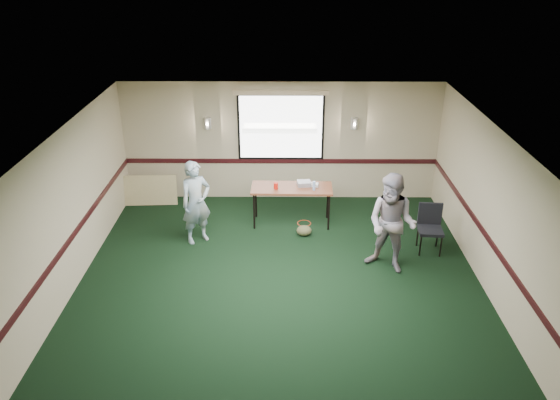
{
  "coord_description": "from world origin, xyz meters",
  "views": [
    {
      "loc": [
        0.06,
        -7.51,
        5.38
      ],
      "look_at": [
        0.0,
        1.3,
        1.2
      ],
      "focal_mm": 35.0,
      "sensor_mm": 36.0,
      "label": 1
    }
  ],
  "objects_px": {
    "person_left": "(196,202)",
    "projector": "(304,183)",
    "conference_chair": "(430,224)",
    "folding_table": "(292,190)",
    "person_right": "(392,224)"
  },
  "relations": [
    {
      "from": "conference_chair",
      "to": "person_left",
      "type": "relative_size",
      "value": 0.55
    },
    {
      "from": "folding_table",
      "to": "person_left",
      "type": "height_order",
      "value": "person_left"
    },
    {
      "from": "projector",
      "to": "conference_chair",
      "type": "xyz_separation_m",
      "value": [
        2.37,
        -1.13,
        -0.34
      ]
    },
    {
      "from": "folding_table",
      "to": "person_right",
      "type": "relative_size",
      "value": 0.91
    },
    {
      "from": "conference_chair",
      "to": "person_left",
      "type": "bearing_deg",
      "value": -179.4
    },
    {
      "from": "conference_chair",
      "to": "person_left",
      "type": "xyz_separation_m",
      "value": [
        -4.47,
        0.29,
        0.3
      ]
    },
    {
      "from": "projector",
      "to": "conference_chair",
      "type": "distance_m",
      "value": 2.64
    },
    {
      "from": "conference_chair",
      "to": "person_right",
      "type": "distance_m",
      "value": 1.21
    },
    {
      "from": "projector",
      "to": "conference_chair",
      "type": "height_order",
      "value": "same"
    },
    {
      "from": "folding_table",
      "to": "projector",
      "type": "relative_size",
      "value": 6.11
    },
    {
      "from": "folding_table",
      "to": "projector",
      "type": "bearing_deg",
      "value": 21.22
    },
    {
      "from": "folding_table",
      "to": "person_right",
      "type": "bearing_deg",
      "value": -44.16
    },
    {
      "from": "folding_table",
      "to": "person_left",
      "type": "distance_m",
      "value": 2.0
    },
    {
      "from": "conference_chair",
      "to": "person_right",
      "type": "bearing_deg",
      "value": -136.65
    },
    {
      "from": "person_left",
      "to": "projector",
      "type": "bearing_deg",
      "value": -12.86
    }
  ]
}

